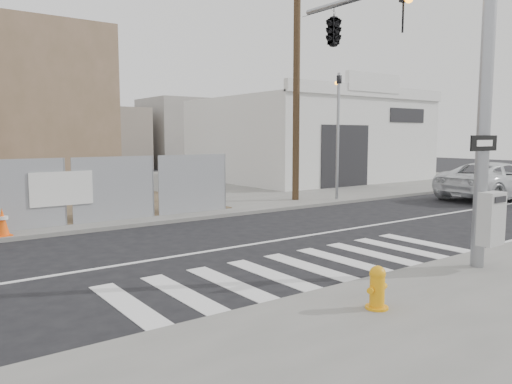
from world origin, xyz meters
TOP-DOWN VIEW (x-y plane):
  - ground at (0.00, 0.00)m, footprint 100.00×100.00m
  - sidewalk_far at (0.00, 14.00)m, footprint 50.00×20.00m
  - signal_pole at (2.49, -2.05)m, footprint 0.96×5.87m
  - far_signal_pole at (8.00, 4.60)m, footprint 0.16×0.20m
  - concrete_wall_right at (-0.50, 14.08)m, footprint 5.50×1.30m
  - auto_shop at (14.00, 12.97)m, footprint 12.00×10.20m
  - utility_pole_right at (6.50, 5.50)m, footprint 1.60×0.28m
  - fire_hydrant at (-1.10, -5.26)m, footprint 0.47×0.47m
  - suv at (14.34, 1.19)m, footprint 5.95×2.92m
  - traffic_cone_c at (-4.72, 4.33)m, footprint 0.44×0.44m
  - traffic_cone_d at (-1.84, 5.29)m, footprint 0.37×0.37m

SIDE VIEW (x-z plane):
  - ground at x=0.00m, z-range 0.00..0.00m
  - sidewalk_far at x=0.00m, z-range 0.00..0.12m
  - fire_hydrant at x=-1.10m, z-range 0.12..0.79m
  - traffic_cone_d at x=-1.84m, z-range 0.11..0.82m
  - traffic_cone_c at x=-4.72m, z-range 0.11..0.86m
  - suv at x=14.34m, z-range 0.00..1.62m
  - auto_shop at x=14.00m, z-range -0.44..5.51m
  - concrete_wall_right at x=-0.50m, z-range -0.62..7.38m
  - far_signal_pole at x=8.00m, z-range 0.68..6.28m
  - signal_pole at x=2.49m, z-range 1.28..8.28m
  - utility_pole_right at x=6.50m, z-range 0.20..10.20m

